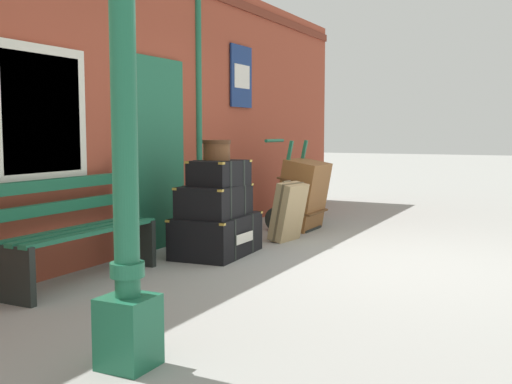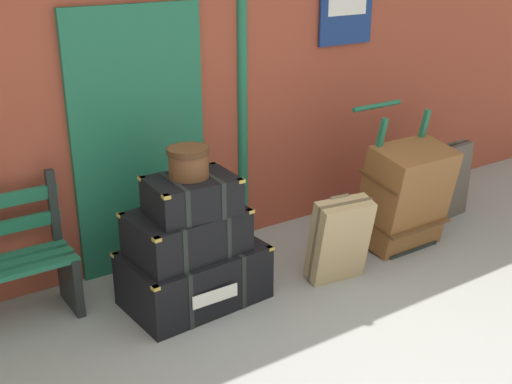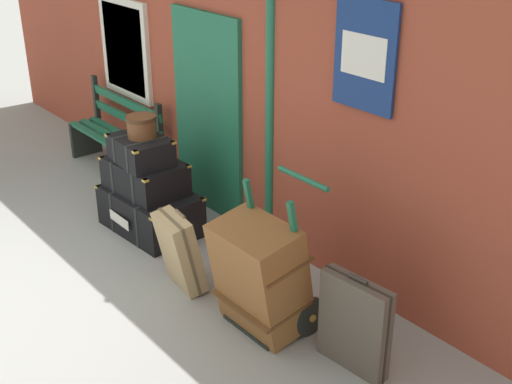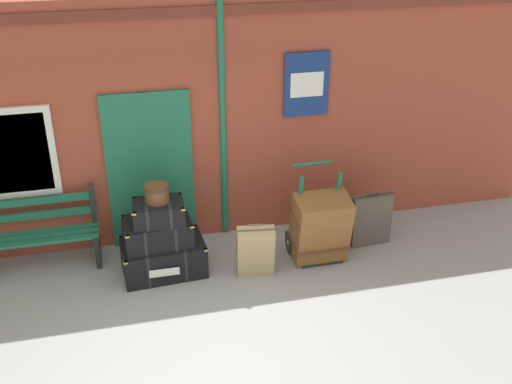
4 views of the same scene
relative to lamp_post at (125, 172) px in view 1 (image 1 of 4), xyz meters
name	(u,v)px [view 1 (image 1 of 4)]	position (x,y,z in m)	size (l,w,h in m)	color
ground_plane	(378,265)	(3.21, -0.54, -1.08)	(60.00, 60.00, 0.00)	gray
brick_facade	(156,105)	(3.19, 2.05, 0.51)	(10.40, 0.35, 3.20)	#9E422D
lamp_post	(125,172)	(0.00, 0.00, 0.00)	(0.28, 0.28, 2.87)	#1E6647
platform_bench	(77,231)	(1.39, 1.62, -0.64)	(1.60, 0.43, 1.01)	#1E6647
steamer_trunk_base	(217,235)	(2.94, 1.12, -0.87)	(1.05, 0.71, 0.43)	black
steamer_trunk_middle	(215,201)	(2.89, 1.12, -0.50)	(0.85, 0.61, 0.33)	black
steamer_trunk_top	(219,173)	(2.92, 1.08, -0.21)	(0.63, 0.47, 0.27)	black
round_hatbox	(217,149)	(2.92, 1.10, 0.04)	(0.29, 0.29, 0.21)	brown
porters_trolley	(291,208)	(4.91, 1.11, -0.81)	(0.71, 0.60, 1.20)	black
large_brown_trunk	(303,194)	(4.91, 0.93, -0.61)	(0.70, 0.58, 0.94)	brown
suitcase_beige	(288,211)	(4.03, 0.77, -0.73)	(0.49, 0.38, 0.72)	tan
suitcase_umber	(309,196)	(5.69, 1.15, -0.72)	(0.57, 0.18, 0.76)	#51473D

